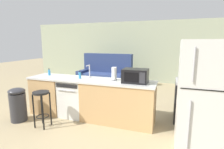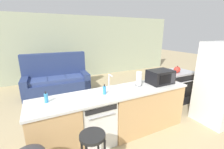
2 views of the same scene
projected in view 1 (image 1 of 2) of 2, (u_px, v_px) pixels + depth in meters
ground_plane at (84, 116)px, 4.09m from camera, size 24.00×24.00×0.00m
wall_back at (135, 52)px, 7.66m from camera, size 10.00×0.06×2.60m
kitchen_counter at (93, 100)px, 3.94m from camera, size 2.94×0.66×0.90m
dishwasher at (74, 98)px, 4.10m from camera, size 0.58×0.61×0.84m
stove_range at (193, 101)px, 3.76m from camera, size 0.76×0.68×0.90m
refrigerator at (203, 98)px, 2.66m from camera, size 0.72×0.73×1.74m
microwave at (135, 76)px, 3.52m from camera, size 0.50×0.37×0.28m
sink_faucet at (89, 72)px, 4.01m from camera, size 0.07×0.18×0.30m
paper_towel_roll at (114, 74)px, 3.75m from camera, size 0.14×0.14×0.28m
soap_bottle at (80, 75)px, 3.93m from camera, size 0.06×0.06×0.18m
dish_soap_bottle at (49, 72)px, 4.32m from camera, size 0.06×0.06×0.18m
kettle at (187, 78)px, 3.60m from camera, size 0.21×0.17×0.19m
bar_stool at (42, 101)px, 3.50m from camera, size 0.32×0.32×0.74m
trash_bin at (18, 104)px, 3.80m from camera, size 0.35×0.35×0.74m
couch at (105, 76)px, 6.82m from camera, size 2.04×0.98×1.27m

